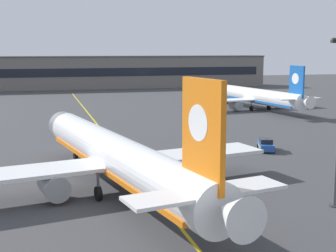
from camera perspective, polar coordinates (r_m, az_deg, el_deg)
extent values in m
plane|color=#3D3D3F|center=(33.43, 3.13, -14.61)|extent=(400.00, 400.00, 0.00)
cube|color=yellow|center=(61.35, -5.45, -3.56)|extent=(2.21, 179.99, 0.01)
cylinder|color=white|center=(45.69, -6.11, -3.49)|extent=(11.22, 36.00, 3.80)
cone|color=white|center=(63.82, -12.23, -0.03)|extent=(4.07, 3.30, 3.61)
cone|color=white|center=(28.89, 7.79, -10.27)|extent=(3.37, 3.33, 2.85)
cube|color=orange|center=(45.93, -6.09, -4.76)|extent=(10.54, 33.17, 0.44)
cube|color=black|center=(61.90, -11.81, 0.32)|extent=(3.02, 1.67, 0.60)
cube|color=white|center=(46.43, -6.36, -4.37)|extent=(32.30, 11.36, 0.36)
cylinder|color=gray|center=(44.10, -13.49, -6.94)|extent=(3.00, 4.00, 2.30)
cylinder|color=black|center=(45.84, -14.03, -6.34)|extent=(1.95, 0.58, 1.95)
cylinder|color=gray|center=(48.28, 1.03, -5.28)|extent=(3.00, 4.00, 2.30)
cylinder|color=black|center=(49.87, 0.04, -4.80)|extent=(1.95, 0.58, 1.95)
cube|color=orange|center=(30.77, 4.17, -1.00)|extent=(1.39, 4.78, 7.20)
cylinder|color=white|center=(30.90, 3.90, 0.40)|extent=(0.93, 2.44, 2.40)
cube|color=white|center=(31.13, 4.66, -7.89)|extent=(11.34, 5.03, 0.24)
cylinder|color=#4C4C51|center=(59.61, -11.00, -2.61)|extent=(0.24, 0.24, 1.60)
cylinder|color=black|center=(59.83, -10.97, -3.57)|extent=(0.58, 0.96, 0.90)
cylinder|color=#4C4C51|center=(43.44, -8.37, -6.55)|extent=(0.24, 0.24, 1.60)
cylinder|color=black|center=(43.76, -8.33, -7.97)|extent=(0.66, 1.35, 1.30)
cylinder|color=#4C4C51|center=(45.27, -2.08, -5.81)|extent=(0.24, 0.24, 1.60)
cylinder|color=black|center=(45.57, -2.07, -7.18)|extent=(0.66, 1.35, 1.30)
cylinder|color=white|center=(109.07, 10.46, 3.55)|extent=(8.26, 31.89, 3.35)
cone|color=white|center=(123.48, 6.04, 4.29)|extent=(3.50, 2.76, 3.18)
cone|color=white|center=(95.41, 16.22, 2.77)|extent=(2.87, 2.83, 2.51)
cube|color=blue|center=(109.16, 10.45, 3.07)|extent=(7.80, 29.37, 0.39)
cube|color=black|center=(121.98, 6.43, 4.50)|extent=(2.63, 1.35, 0.53)
cube|color=white|center=(109.58, 10.30, 3.18)|extent=(28.55, 8.58, 0.32)
cylinder|color=gray|center=(106.01, 8.08, 2.46)|extent=(2.50, 3.45, 2.03)
cylinder|color=black|center=(107.39, 7.63, 2.56)|extent=(1.73, 0.43, 1.72)
cylinder|color=gray|center=(112.11, 12.86, 2.68)|extent=(2.50, 3.45, 2.03)
cylinder|color=black|center=(113.42, 12.37, 2.77)|extent=(1.73, 0.43, 1.72)
cube|color=blue|center=(97.55, 15.12, 5.11)|extent=(1.01, 4.24, 6.35)
cylinder|color=white|center=(97.72, 15.04, 5.49)|extent=(0.71, 2.15, 2.12)
cube|color=white|center=(97.41, 15.24, 3.17)|extent=(9.97, 3.95, 0.21)
cylinder|color=#4C4C51|center=(120.00, 7.02, 3.28)|extent=(0.21, 0.21, 1.41)
cylinder|color=black|center=(120.09, 7.01, 2.85)|extent=(0.47, 0.84, 0.79)
cylinder|color=#4C4C51|center=(106.49, 9.94, 2.61)|extent=(0.21, 0.21, 1.41)
cylinder|color=black|center=(106.61, 9.93, 2.08)|extent=(0.53, 1.19, 1.15)
cylinder|color=#4C4C51|center=(109.09, 11.96, 2.70)|extent=(0.21, 0.21, 1.41)
cylinder|color=black|center=(109.20, 11.94, 2.18)|extent=(0.53, 1.19, 1.15)
cylinder|color=#333338|center=(44.37, 19.23, -8.97)|extent=(0.90, 0.90, 0.10)
cube|color=black|center=(41.79, 19.21, 9.54)|extent=(0.44, 0.36, 0.28)
cube|color=#2351A8|center=(65.44, 11.62, -2.35)|extent=(3.07, 4.56, 0.84)
cube|color=black|center=(65.40, 11.62, -1.71)|extent=(2.25, 2.70, 0.60)
cylinder|color=orange|center=(65.23, 11.65, -1.40)|extent=(0.14, 0.14, 0.14)
cube|color=yellow|center=(65.44, 11.62, -2.35)|extent=(3.04, 4.37, 0.14)
cylinder|color=black|center=(66.90, 10.69, -2.33)|extent=(0.42, 0.68, 0.64)
cylinder|color=black|center=(67.12, 12.19, -2.34)|extent=(0.42, 0.68, 0.64)
cylinder|color=black|center=(63.89, 11.00, -2.88)|extent=(0.42, 0.68, 0.64)
cylinder|color=black|center=(64.12, 12.56, -2.89)|extent=(0.42, 0.68, 0.64)
cone|color=orange|center=(62.13, -7.33, -3.17)|extent=(0.36, 0.36, 0.55)
cylinder|color=white|center=(62.12, -7.33, -3.15)|extent=(0.23, 0.23, 0.07)
cube|color=orange|center=(62.18, -7.33, -3.41)|extent=(0.44, 0.44, 0.03)
cube|color=slate|center=(167.98, -12.53, 6.19)|extent=(144.27, 12.00, 10.77)
cube|color=black|center=(161.92, -12.45, 6.23)|extent=(138.50, 0.12, 2.80)
cube|color=#4E4A47|center=(167.80, -12.59, 8.09)|extent=(144.67, 12.40, 0.40)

